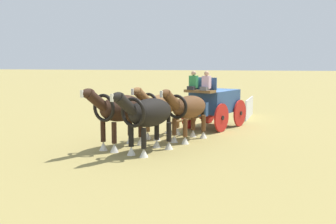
% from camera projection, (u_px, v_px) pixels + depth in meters
% --- Properties ---
extents(ground_plane, '(220.00, 220.00, 0.00)m').
position_uv_depth(ground_plane, '(215.00, 127.00, 19.63)').
color(ground_plane, '#9E8C4C').
extents(show_wagon, '(5.37, 3.04, 2.75)m').
position_uv_depth(show_wagon, '(213.00, 102.00, 19.34)').
color(show_wagon, '#2D4C7A').
rests_on(show_wagon, ground).
extents(draft_horse_rear_near, '(2.98, 1.74, 2.17)m').
position_uv_depth(draft_horse_rear_near, '(187.00, 109.00, 16.18)').
color(draft_horse_rear_near, brown).
rests_on(draft_horse_rear_near, ground).
extents(draft_horse_rear_off, '(3.06, 1.74, 2.20)m').
position_uv_depth(draft_horse_rear_off, '(161.00, 106.00, 16.90)').
color(draft_horse_rear_off, brown).
rests_on(draft_horse_rear_off, ground).
extents(draft_horse_lead_near, '(3.04, 1.79, 2.24)m').
position_uv_depth(draft_horse_lead_near, '(148.00, 114.00, 14.06)').
color(draft_horse_lead_near, black).
rests_on(draft_horse_lead_near, ground).
extents(draft_horse_lead_off, '(3.06, 1.79, 2.30)m').
position_uv_depth(draft_horse_lead_off, '(120.00, 110.00, 14.78)').
color(draft_horse_lead_off, '#331E14').
rests_on(draft_horse_lead_off, ground).
extents(sponsor_banner, '(3.18, 0.45, 1.10)m').
position_uv_depth(sponsor_banner, '(249.00, 108.00, 22.91)').
color(sponsor_banner, silver).
rests_on(sponsor_banner, ground).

